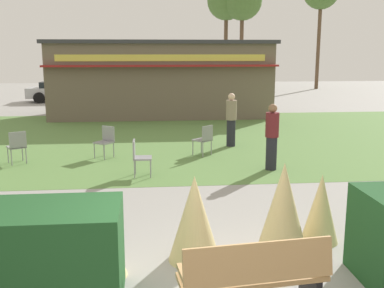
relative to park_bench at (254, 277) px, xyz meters
The scene contains 18 objects.
lawn_patch 11.23m from the park_bench, 92.93° to the left, with size 36.00×12.00×0.01m, color #5B8442.
park_bench is the anchor object (origin of this frame).
hedge_left 2.61m from the park_bench, 168.87° to the left, with size 2.12×1.10×1.21m, color #1E4C23.
ornamental_grass_behind_left 1.60m from the park_bench, 109.30° to the left, with size 0.75×0.75×1.26m, color #D1BC7F.
ornamental_grass_behind_right 1.82m from the park_bench, 63.59° to the left, with size 0.77×0.77×1.40m, color #D1BC7F.
ornamental_grass_behind_center 2.49m from the park_bench, 52.35° to the left, with size 0.58×0.58×1.10m, color #D1BC7F.
ornamental_grass_behind_far 2.18m from the park_bench, 148.49° to the left, with size 0.76×0.76×0.96m, color #D1BC7F.
food_kiosk 16.93m from the park_bench, 91.86° to the left, with size 10.16×4.08×3.45m.
cafe_chair_west 9.02m from the park_bench, 121.17° to the left, with size 0.60×0.60×0.89m.
cafe_chair_east 8.60m from the park_bench, 106.01° to the left, with size 0.62×0.62×0.89m.
cafe_chair_center 6.33m from the park_bench, 102.86° to the left, with size 0.45×0.45×0.89m.
cafe_chair_north 8.25m from the park_bench, 86.93° to the left, with size 0.62×0.62×0.89m.
person_strolling 6.78m from the park_bench, 73.33° to the left, with size 0.34×0.34×1.69m.
person_standing 9.62m from the park_bench, 81.36° to the left, with size 0.34×0.34×1.69m.
parked_car_west_slot 24.34m from the park_bench, 104.73° to the left, with size 4.21×2.07×1.20m.
parked_car_center_slot 23.55m from the park_bench, 91.86° to the left, with size 4.32×2.30×1.20m.
tree_left_bg 30.06m from the park_bench, 78.94° to the left, with size 2.80×2.80×7.91m.
tree_center_bg 30.66m from the park_bench, 81.14° to the left, with size 2.80×2.80×7.97m.
Camera 1 is at (-0.58, -4.92, 2.98)m, focal length 43.03 mm.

